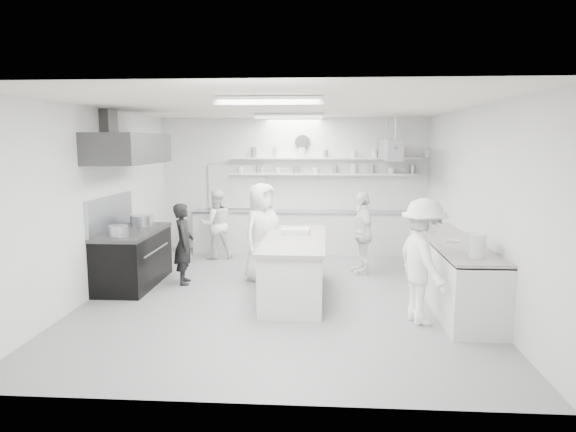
# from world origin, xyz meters

# --- Properties ---
(floor) EXTENTS (6.00, 7.00, 0.02)m
(floor) POSITION_xyz_m (0.00, 0.00, -0.01)
(floor) COLOR gray
(floor) RESTS_ON ground
(ceiling) EXTENTS (6.00, 7.00, 0.02)m
(ceiling) POSITION_xyz_m (0.00, 0.00, 3.01)
(ceiling) COLOR silver
(ceiling) RESTS_ON wall_back
(wall_back) EXTENTS (6.00, 0.04, 3.00)m
(wall_back) POSITION_xyz_m (0.00, 3.50, 1.50)
(wall_back) COLOR silver
(wall_back) RESTS_ON floor
(wall_front) EXTENTS (6.00, 0.04, 3.00)m
(wall_front) POSITION_xyz_m (0.00, -3.50, 1.50)
(wall_front) COLOR silver
(wall_front) RESTS_ON floor
(wall_left) EXTENTS (0.04, 7.00, 3.00)m
(wall_left) POSITION_xyz_m (-3.00, 0.00, 1.50)
(wall_left) COLOR silver
(wall_left) RESTS_ON floor
(wall_right) EXTENTS (0.04, 7.00, 3.00)m
(wall_right) POSITION_xyz_m (3.00, 0.00, 1.50)
(wall_right) COLOR silver
(wall_right) RESTS_ON floor
(stove) EXTENTS (0.80, 1.80, 0.90)m
(stove) POSITION_xyz_m (-2.60, 0.40, 0.45)
(stove) COLOR black
(stove) RESTS_ON floor
(exhaust_hood) EXTENTS (0.85, 2.00, 0.50)m
(exhaust_hood) POSITION_xyz_m (-2.60, 0.40, 2.35)
(exhaust_hood) COLOR #3E3E3F
(exhaust_hood) RESTS_ON wall_left
(back_counter) EXTENTS (5.00, 0.60, 0.92)m
(back_counter) POSITION_xyz_m (0.30, 3.20, 0.46)
(back_counter) COLOR silver
(back_counter) RESTS_ON floor
(shelf_lower) EXTENTS (4.20, 0.26, 0.04)m
(shelf_lower) POSITION_xyz_m (0.70, 3.37, 1.75)
(shelf_lower) COLOR silver
(shelf_lower) RESTS_ON wall_back
(shelf_upper) EXTENTS (4.20, 0.26, 0.04)m
(shelf_upper) POSITION_xyz_m (0.70, 3.37, 2.10)
(shelf_upper) COLOR silver
(shelf_upper) RESTS_ON wall_back
(pass_through_window) EXTENTS (1.30, 0.04, 1.00)m
(pass_through_window) POSITION_xyz_m (-1.30, 3.48, 1.45)
(pass_through_window) COLOR black
(pass_through_window) RESTS_ON wall_back
(wall_clock) EXTENTS (0.32, 0.05, 0.32)m
(wall_clock) POSITION_xyz_m (0.20, 3.46, 2.45)
(wall_clock) COLOR white
(wall_clock) RESTS_ON wall_back
(right_counter) EXTENTS (0.74, 3.30, 0.94)m
(right_counter) POSITION_xyz_m (2.65, -0.20, 0.47)
(right_counter) COLOR silver
(right_counter) RESTS_ON floor
(pot_rack) EXTENTS (0.30, 1.60, 0.40)m
(pot_rack) POSITION_xyz_m (2.00, 2.40, 2.30)
(pot_rack) COLOR #9DA0A8
(pot_rack) RESTS_ON ceiling
(light_fixture_front) EXTENTS (1.30, 0.25, 0.10)m
(light_fixture_front) POSITION_xyz_m (0.00, -1.80, 2.94)
(light_fixture_front) COLOR silver
(light_fixture_front) RESTS_ON ceiling
(light_fixture_rear) EXTENTS (1.30, 0.25, 0.10)m
(light_fixture_rear) POSITION_xyz_m (0.00, 1.80, 2.94)
(light_fixture_rear) COLOR silver
(light_fixture_rear) RESTS_ON ceiling
(prep_island) EXTENTS (0.92, 2.43, 0.89)m
(prep_island) POSITION_xyz_m (0.21, -0.04, 0.45)
(prep_island) COLOR silver
(prep_island) RESTS_ON floor
(stove_pot) EXTENTS (0.41, 0.41, 0.24)m
(stove_pot) POSITION_xyz_m (-2.60, 0.87, 1.03)
(stove_pot) COLOR #9DA0A8
(stove_pot) RESTS_ON stove
(cook_stove) EXTENTS (0.43, 0.57, 1.41)m
(cook_stove) POSITION_xyz_m (-1.75, 0.53, 0.71)
(cook_stove) COLOR black
(cook_stove) RESTS_ON floor
(cook_back) EXTENTS (0.88, 0.80, 1.47)m
(cook_back) POSITION_xyz_m (-1.59, 2.49, 0.74)
(cook_back) COLOR white
(cook_back) RESTS_ON floor
(cook_island_left) EXTENTS (0.93, 1.02, 1.75)m
(cook_island_left) POSITION_xyz_m (-0.41, 0.87, 0.87)
(cook_island_left) COLOR white
(cook_island_left) RESTS_ON floor
(cook_island_right) EXTENTS (0.53, 0.95, 1.54)m
(cook_island_right) POSITION_xyz_m (1.41, 1.45, 0.77)
(cook_island_right) COLOR white
(cook_island_right) RESTS_ON floor
(cook_right) EXTENTS (0.90, 1.23, 1.71)m
(cook_right) POSITION_xyz_m (2.01, -1.16, 0.86)
(cook_right) COLOR white
(cook_right) RESTS_ON floor
(bowl_island_a) EXTENTS (0.26, 0.26, 0.06)m
(bowl_island_a) POSITION_xyz_m (0.34, 0.57, 0.92)
(bowl_island_a) COLOR #9DA0A8
(bowl_island_a) RESTS_ON prep_island
(bowl_island_b) EXTENTS (0.21, 0.21, 0.06)m
(bowl_island_b) POSITION_xyz_m (-0.05, 0.43, 0.92)
(bowl_island_b) COLOR silver
(bowl_island_b) RESTS_ON prep_island
(bowl_right) EXTENTS (0.27, 0.27, 0.05)m
(bowl_right) POSITION_xyz_m (2.61, -0.34, 0.97)
(bowl_right) COLOR silver
(bowl_right) RESTS_ON right_counter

